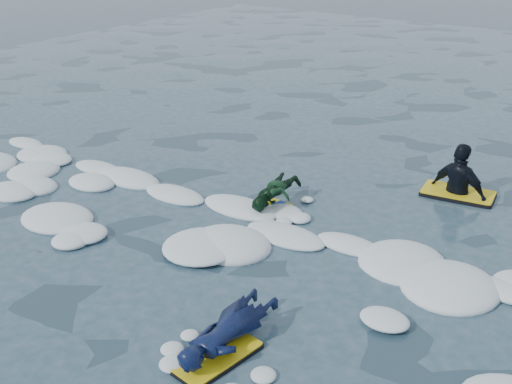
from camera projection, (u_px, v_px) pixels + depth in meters
ground at (193, 264)px, 8.77m from camera, size 120.00×120.00×0.00m
foam_band at (239, 235)px, 9.54m from camera, size 12.00×3.10×0.30m
prone_woman_unit at (227, 333)px, 7.01m from camera, size 0.70×1.57×0.40m
prone_child_unit at (276, 195)px, 10.32m from camera, size 0.64×1.20×0.45m
waiting_rider_unit at (458, 194)px, 10.82m from camera, size 1.26×0.81×1.78m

